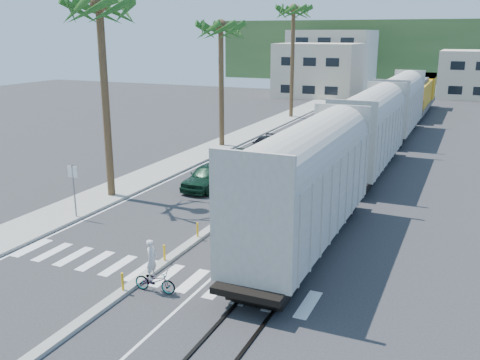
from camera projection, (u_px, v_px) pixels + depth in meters
name	position (u px, v px, depth m)	size (l,w,h in m)	color
ground	(177.00, 255.00, 23.85)	(140.00, 140.00, 0.00)	#28282B
sidewalk	(234.00, 139.00, 49.19)	(3.00, 90.00, 0.15)	gray
rails	(389.00, 146.00, 46.61)	(1.56, 100.00, 0.06)	black
median	(307.00, 159.00, 41.44)	(0.45, 60.00, 0.85)	gray
crosswalk	(152.00, 272.00, 22.09)	(14.00, 2.20, 0.01)	silver
lane_markings	(300.00, 146.00, 46.74)	(9.42, 90.00, 0.01)	silver
freight_train	(383.00, 120.00, 42.05)	(3.00, 60.94, 5.85)	#A29F94
palm_trees	(227.00, 17.00, 44.14)	(3.50, 37.20, 13.75)	brown
street_sign	(74.00, 183.00, 27.92)	(0.60, 0.08, 3.00)	slate
buildings	(361.00, 65.00, 88.40)	(38.00, 27.00, 10.00)	beige
hillside	(421.00, 50.00, 110.48)	(80.00, 20.00, 12.00)	#385628
car_lead	(208.00, 176.00, 33.85)	(2.00, 4.70, 1.58)	black
car_second	(242.00, 160.00, 38.78)	(1.47, 4.07, 1.33)	black
car_third	(264.00, 145.00, 43.91)	(2.01, 4.51, 1.29)	black
car_rear	(292.00, 135.00, 48.00)	(2.43, 5.01, 1.38)	#AFB1B4
cyclist	(154.00, 275.00, 20.31)	(0.81, 1.78, 2.11)	#9EA0A5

